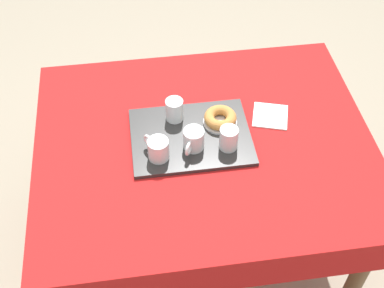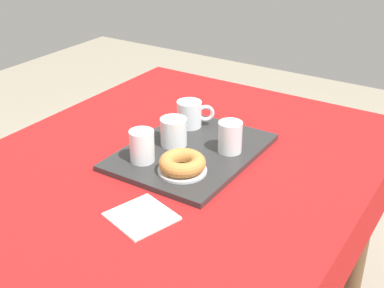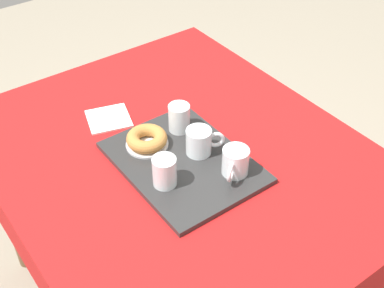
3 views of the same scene
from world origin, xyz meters
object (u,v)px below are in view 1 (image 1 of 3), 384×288
(sugar_donut_left, at_px, (220,118))
(paper_napkin, at_px, (270,116))
(tea_mug_left, at_px, (193,140))
(donut_plate_left, at_px, (220,122))
(tea_mug_right, at_px, (158,149))
(water_glass_far, at_px, (174,111))
(serving_tray, at_px, (191,137))
(dining_table, at_px, (204,158))
(water_glass_near, at_px, (229,139))

(sugar_donut_left, xyz_separation_m, paper_napkin, (0.20, 0.02, -0.04))
(tea_mug_left, xyz_separation_m, donut_plate_left, (0.12, 0.11, -0.03))
(tea_mug_right, relative_size, water_glass_far, 1.18)
(serving_tray, relative_size, sugar_donut_left, 3.60)
(donut_plate_left, relative_size, sugar_donut_left, 1.05)
(dining_table, xyz_separation_m, water_glass_near, (0.08, -0.06, 0.16))
(tea_mug_right, bearing_deg, water_glass_near, 2.68)
(water_glass_near, distance_m, water_glass_far, 0.25)
(tea_mug_left, xyz_separation_m, sugar_donut_left, (0.12, 0.11, -0.01))
(serving_tray, height_order, donut_plate_left, donut_plate_left)
(water_glass_near, relative_size, sugar_donut_left, 0.72)
(tea_mug_left, height_order, water_glass_far, water_glass_far)
(dining_table, relative_size, water_glass_far, 14.21)
(tea_mug_left, relative_size, water_glass_far, 1.23)
(dining_table, relative_size, donut_plate_left, 9.75)
(dining_table, xyz_separation_m, water_glass_far, (-0.10, 0.12, 0.16))
(donut_plate_left, bearing_deg, paper_napkin, 5.99)
(tea_mug_left, distance_m, paper_napkin, 0.35)
(sugar_donut_left, relative_size, paper_napkin, 0.92)
(dining_table, distance_m, tea_mug_right, 0.25)
(dining_table, bearing_deg, tea_mug_right, -159.43)
(dining_table, height_order, paper_napkin, paper_napkin)
(serving_tray, distance_m, water_glass_near, 0.16)
(donut_plate_left, bearing_deg, dining_table, -135.34)
(tea_mug_left, relative_size, sugar_donut_left, 0.89)
(serving_tray, distance_m, tea_mug_right, 0.16)
(paper_napkin, bearing_deg, tea_mug_left, -157.92)
(serving_tray, distance_m, tea_mug_left, 0.08)
(serving_tray, relative_size, water_glass_far, 5.01)
(water_glass_far, bearing_deg, serving_tray, -63.24)
(water_glass_far, distance_m, sugar_donut_left, 0.18)
(tea_mug_left, height_order, paper_napkin, tea_mug_left)
(serving_tray, relative_size, tea_mug_left, 4.07)
(tea_mug_right, xyz_separation_m, sugar_donut_left, (0.25, 0.14, -0.01))
(tea_mug_right, bearing_deg, donut_plate_left, 28.77)
(serving_tray, xyz_separation_m, tea_mug_left, (0.00, -0.06, 0.05))
(dining_table, distance_m, serving_tray, 0.12)
(sugar_donut_left, bearing_deg, tea_mug_right, -151.23)
(tea_mug_left, relative_size, paper_napkin, 0.81)
(water_glass_near, xyz_separation_m, donut_plate_left, (-0.01, 0.13, -0.04))
(serving_tray, bearing_deg, donut_plate_left, 22.22)
(serving_tray, bearing_deg, paper_napkin, 12.25)
(serving_tray, bearing_deg, water_glass_far, 116.76)
(water_glass_far, bearing_deg, tea_mug_left, -72.25)
(tea_mug_right, height_order, water_glass_near, water_glass_near)
(serving_tray, distance_m, water_glass_far, 0.12)
(water_glass_near, distance_m, donut_plate_left, 0.13)
(serving_tray, xyz_separation_m, donut_plate_left, (0.12, 0.05, 0.01))
(tea_mug_right, relative_size, donut_plate_left, 0.81)
(sugar_donut_left, bearing_deg, donut_plate_left, 0.00)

